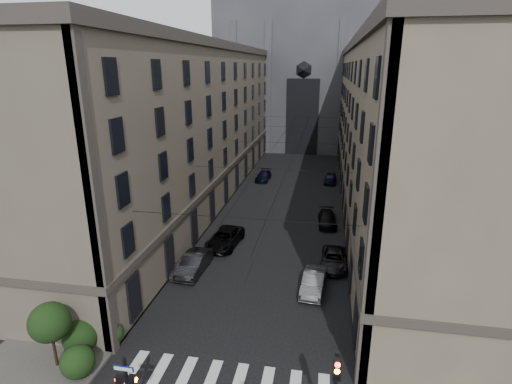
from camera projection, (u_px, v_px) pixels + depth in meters
The scene contains 16 objects.
sidewalk_left at pixel (206, 195), 52.11m from camera, with size 7.00×80.00×0.15m, color #383533.
sidewalk_right at pixel (371, 204), 48.60m from camera, with size 7.00×80.00×0.15m, color #383533.
zebra_crossing at pixel (224, 383), 21.27m from camera, with size 11.00×3.20×0.01m, color beige.
building_left at pixel (180, 123), 49.81m from camera, with size 13.60×60.60×18.85m.
building_right at pixel (405, 129), 45.31m from camera, with size 13.60×60.60×18.85m.
gothic_tower at pixel (308, 58), 81.59m from camera, with size 35.00×23.00×58.00m.
shrub_cluster at pixel (71, 336), 22.20m from camera, with size 3.90×4.40×3.90m.
tram_wires at pixel (287, 144), 47.85m from camera, with size 14.00×60.00×0.43m.
car_left_near at pixel (185, 266), 32.42m from camera, with size 1.56×3.88×1.32m, color slate.
car_left_midnear at pixel (194, 263), 32.53m from camera, with size 1.67×4.78×1.58m, color black.
car_left_midfar at pixel (225, 238), 37.33m from camera, with size 2.50×5.43×1.51m, color black.
car_left_far at pixel (263, 176), 58.89m from camera, with size 1.87×4.60×1.33m, color black.
car_right_near at pixel (314, 282), 29.84m from camera, with size 1.56×4.48×1.48m, color slate.
car_right_midnear at pixel (334, 259), 33.49m from camera, with size 2.19×4.74×1.32m, color black.
car_right_midfar at pixel (327, 219), 42.31m from camera, with size 1.86×4.57×1.33m, color black.
car_right_far at pixel (330, 178), 57.52m from camera, with size 1.66×4.12×1.40m, color black.
Camera 1 is at (4.70, -11.65, 16.13)m, focal length 28.00 mm.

